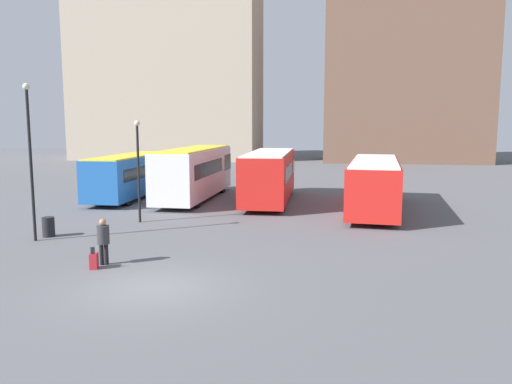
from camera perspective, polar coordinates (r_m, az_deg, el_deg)
ground_plane at (r=15.39m, az=-11.73°, el=-10.66°), size 160.00×160.00×0.00m
building_block_left at (r=71.61m, az=-10.06°, el=14.50°), size 25.05×10.78×26.73m
building_block_right at (r=69.17m, az=16.74°, el=16.83°), size 20.22×10.73×32.21m
bus_0 at (r=33.60m, az=-14.14°, el=1.93°), size 2.46×9.35×2.84m
bus_1 at (r=32.42m, az=-7.00°, el=2.34°), size 2.68×10.52×3.29m
bus_2 at (r=31.10m, az=1.57°, el=1.99°), size 2.70×10.06×3.12m
bus_3 at (r=28.88m, az=13.37°, el=1.05°), size 3.71×11.37×2.83m
traveler at (r=17.96m, az=-17.06°, el=-4.99°), size 0.51×0.51×1.61m
suitcase at (r=17.74m, az=-18.03°, el=-7.48°), size 0.33×0.42×0.77m
lamp_post_0 at (r=25.03m, az=-13.32°, el=3.36°), size 0.28×0.28×5.00m
lamp_post_1 at (r=22.33m, az=-24.41°, el=4.31°), size 0.28×0.28×6.45m
trash_bin at (r=23.33m, az=-22.64°, el=-3.70°), size 0.52×0.52×0.85m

